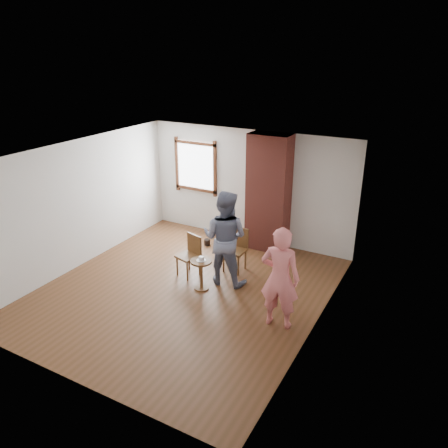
{
  "coord_description": "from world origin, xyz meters",
  "views": [
    {
      "loc": [
        4.07,
        -5.93,
        4.28
      ],
      "look_at": [
        0.41,
        0.8,
        1.15
      ],
      "focal_mm": 35.0,
      "sensor_mm": 36.0,
      "label": 1
    }
  ],
  "objects_px": {
    "stoneware_crock": "(234,237)",
    "man": "(225,238)",
    "dining_chair_right": "(236,247)",
    "person_pink": "(280,278)",
    "dining_chair_left": "(191,253)",
    "side_table": "(201,270)"
  },
  "relations": [
    {
      "from": "stoneware_crock",
      "to": "dining_chair_left",
      "type": "xyz_separation_m",
      "value": [
        -0.13,
        -1.62,
        0.27
      ]
    },
    {
      "from": "dining_chair_left",
      "to": "person_pink",
      "type": "distance_m",
      "value": 2.36
    },
    {
      "from": "dining_chair_right",
      "to": "person_pink",
      "type": "height_order",
      "value": "person_pink"
    },
    {
      "from": "dining_chair_right",
      "to": "side_table",
      "type": "height_order",
      "value": "dining_chair_right"
    },
    {
      "from": "dining_chair_left",
      "to": "side_table",
      "type": "relative_size",
      "value": 1.39
    },
    {
      "from": "dining_chair_right",
      "to": "person_pink",
      "type": "relative_size",
      "value": 0.51
    },
    {
      "from": "stoneware_crock",
      "to": "dining_chair_left",
      "type": "bearing_deg",
      "value": -94.53
    },
    {
      "from": "stoneware_crock",
      "to": "man",
      "type": "xyz_separation_m",
      "value": [
        0.61,
        -1.55,
        0.72
      ]
    },
    {
      "from": "side_table",
      "to": "dining_chair_left",
      "type": "bearing_deg",
      "value": 140.87
    },
    {
      "from": "stoneware_crock",
      "to": "man",
      "type": "bearing_deg",
      "value": -68.53
    },
    {
      "from": "dining_chair_right",
      "to": "man",
      "type": "relative_size",
      "value": 0.48
    },
    {
      "from": "stoneware_crock",
      "to": "person_pink",
      "type": "relative_size",
      "value": 0.23
    },
    {
      "from": "dining_chair_left",
      "to": "dining_chair_right",
      "type": "distance_m",
      "value": 0.94
    },
    {
      "from": "stoneware_crock",
      "to": "dining_chair_right",
      "type": "distance_m",
      "value": 1.18
    },
    {
      "from": "stoneware_crock",
      "to": "dining_chair_right",
      "type": "relative_size",
      "value": 0.46
    },
    {
      "from": "person_pink",
      "to": "stoneware_crock",
      "type": "bearing_deg",
      "value": -55.53
    },
    {
      "from": "dining_chair_right",
      "to": "side_table",
      "type": "bearing_deg",
      "value": -102.12
    },
    {
      "from": "dining_chair_left",
      "to": "side_table",
      "type": "height_order",
      "value": "dining_chair_left"
    },
    {
      "from": "side_table",
      "to": "man",
      "type": "xyz_separation_m",
      "value": [
        0.25,
        0.46,
        0.52
      ]
    },
    {
      "from": "stoneware_crock",
      "to": "dining_chair_left",
      "type": "relative_size",
      "value": 0.49
    },
    {
      "from": "person_pink",
      "to": "dining_chair_right",
      "type": "bearing_deg",
      "value": -49.6
    },
    {
      "from": "dining_chair_right",
      "to": "man",
      "type": "bearing_deg",
      "value": -86.55
    }
  ]
}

